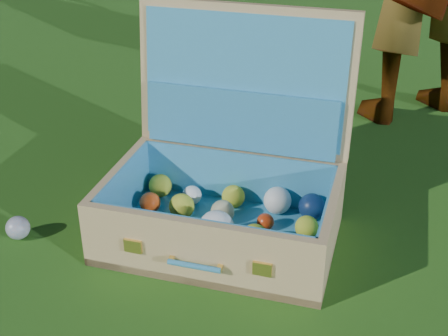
% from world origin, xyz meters
% --- Properties ---
extents(ground, '(60.00, 60.00, 0.00)m').
position_xyz_m(ground, '(0.00, 0.00, 0.00)').
color(ground, '#215114').
rests_on(ground, ground).
extents(stray_ball, '(0.07, 0.07, 0.07)m').
position_xyz_m(stray_ball, '(-0.72, -0.01, 0.03)').
color(stray_ball, teal).
rests_on(stray_ball, ground).
extents(suitcase, '(0.68, 0.58, 0.58)m').
position_xyz_m(suitcase, '(-0.16, 0.12, 0.16)').
color(suitcase, tan).
rests_on(suitcase, ground).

